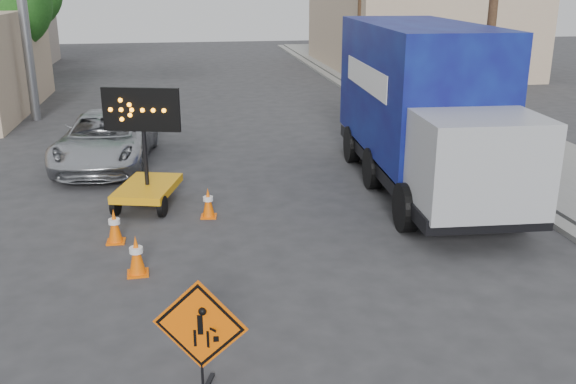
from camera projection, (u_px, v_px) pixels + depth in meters
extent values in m
plane|color=#2D2D30|center=(258.00, 367.00, 9.02)|extent=(100.00, 100.00, 0.00)
cube|color=gray|center=(400.00, 122.00, 24.16)|extent=(0.40, 60.00, 0.12)
cube|color=gray|center=(458.00, 120.00, 24.51)|extent=(4.00, 60.00, 0.15)
cube|color=tan|center=(413.00, 30.00, 38.39)|extent=(10.00, 14.00, 4.60)
cylinder|color=slate|center=(25.00, 30.00, 23.80)|extent=(0.36, 0.36, 6.80)
cylinder|color=#4C3320|center=(493.00, 5.00, 18.20)|extent=(0.26, 0.26, 9.00)
cylinder|color=#4C3320|center=(15.00, 65.00, 27.87)|extent=(0.28, 0.28, 3.25)
sphere|color=#1A4D16|center=(7.00, 4.00, 27.07)|extent=(3.71, 3.71, 3.71)
cylinder|color=#4C3320|center=(30.00, 44.00, 35.15)|extent=(0.28, 0.28, 3.58)
cylinder|color=black|center=(202.00, 372.00, 8.30)|extent=(0.04, 0.04, 0.69)
cube|color=#FB6005|center=(200.00, 325.00, 8.08)|extent=(1.19, 0.43, 1.25)
cube|color=black|center=(200.00, 325.00, 8.08)|extent=(1.11, 0.39, 1.17)
cube|color=orange|center=(148.00, 188.00, 15.29)|extent=(1.68, 2.25, 0.18)
cylinder|color=black|center=(144.00, 141.00, 14.92)|extent=(0.10, 0.10, 2.20)
cube|color=black|center=(142.00, 109.00, 14.69)|extent=(1.77, 0.56, 1.00)
imported|color=#AEB0B5|center=(106.00, 139.00, 18.72)|extent=(2.91, 5.58, 1.50)
cube|color=black|center=(422.00, 165.00, 16.45)|extent=(3.02, 8.72, 0.32)
cube|color=#0C064C|center=(415.00, 87.00, 16.67)|extent=(3.02, 6.79, 3.22)
cube|color=#9EA0A5|center=(486.00, 163.00, 12.91)|extent=(2.57, 2.06, 1.93)
cube|color=#FB6005|center=(138.00, 273.00, 11.85)|extent=(0.41, 0.41, 0.03)
cone|color=#FB6005|center=(136.00, 254.00, 11.73)|extent=(0.30, 0.30, 0.73)
cylinder|color=silver|center=(136.00, 250.00, 11.70)|extent=(0.25, 0.25, 0.11)
cube|color=#FB6005|center=(116.00, 241.00, 13.28)|extent=(0.37, 0.37, 0.03)
cone|color=#FB6005|center=(114.00, 225.00, 13.17)|extent=(0.29, 0.29, 0.70)
cylinder|color=silver|center=(114.00, 221.00, 13.14)|extent=(0.24, 0.24, 0.10)
cube|color=#FB6005|center=(209.00, 216.00, 14.70)|extent=(0.39, 0.39, 0.03)
cone|color=#FB6005|center=(208.00, 202.00, 14.59)|extent=(0.28, 0.28, 0.67)
cylinder|color=silver|center=(208.00, 199.00, 14.57)|extent=(0.23, 0.23, 0.10)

